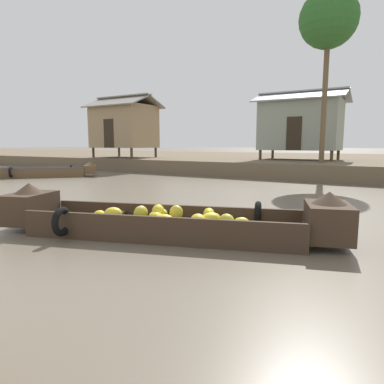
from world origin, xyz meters
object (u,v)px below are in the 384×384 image
at_px(cargo_boat_upstream, 43,172).
at_px(palm_tree_near, 329,20).
at_px(stilt_house_left, 124,126).
at_px(stilt_house_mid_left, 300,124).
at_px(banana_boat, 165,220).

relative_size(cargo_boat_upstream, palm_tree_near, 0.55).
distance_m(stilt_house_left, stilt_house_mid_left, 11.22).
bearing_deg(palm_tree_near, stilt_house_mid_left, 120.87).
bearing_deg(cargo_boat_upstream, banana_boat, -26.95).
xyz_separation_m(stilt_house_mid_left, palm_tree_near, (1.77, -2.95, 4.44)).
xyz_separation_m(cargo_boat_upstream, stilt_house_left, (-0.33, 6.54, 2.60)).
bearing_deg(stilt_house_mid_left, palm_tree_near, -59.13).
bearing_deg(cargo_boat_upstream, stilt_house_mid_left, 41.01).
bearing_deg(stilt_house_mid_left, stilt_house_left, -166.31).
distance_m(stilt_house_left, palm_tree_near, 13.40).
distance_m(banana_boat, stilt_house_mid_left, 15.52).
height_order(cargo_boat_upstream, palm_tree_near, palm_tree_near).
height_order(cargo_boat_upstream, stilt_house_mid_left, stilt_house_mid_left).
xyz_separation_m(banana_boat, stilt_house_mid_left, (-1.36, 15.26, 2.49)).
relative_size(banana_boat, stilt_house_mid_left, 1.26).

